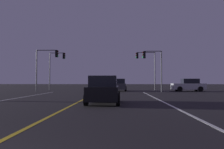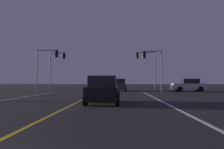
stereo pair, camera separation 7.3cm
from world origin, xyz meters
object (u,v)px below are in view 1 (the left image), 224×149
traffic_light_near_right (152,62)px  traffic_light_far_right (146,62)px  car_crossing_side (189,85)px  car_lead_same_lane (104,90)px  traffic_light_near_left (47,61)px  car_ahead_far (119,85)px  traffic_light_far_left (57,63)px

traffic_light_near_right → traffic_light_far_right: (-0.19, 5.50, 0.38)m
traffic_light_far_right → car_crossing_side: bearing=150.0°
car_lead_same_lane → traffic_light_near_right: traffic_light_near_right is taller
car_lead_same_lane → traffic_light_near_left: (-8.33, 14.83, 3.17)m
car_ahead_far → car_lead_same_lane: bearing=177.3°
car_crossing_side → traffic_light_far_left: size_ratio=0.75×
car_ahead_far → car_crossing_side: bearing=-93.4°
car_ahead_far → car_crossing_side: same height
traffic_light_far_right → car_ahead_far: bearing=32.5°
traffic_light_far_right → traffic_light_far_left: bearing=0.0°
traffic_light_near_left → traffic_light_far_left: (-0.25, 5.50, 0.20)m
car_lead_same_lane → car_ahead_far: bearing=-2.7°
car_lead_same_lane → traffic_light_far_right: 21.18m
car_ahead_far → traffic_light_near_right: 5.95m
car_lead_same_lane → traffic_light_near_right: size_ratio=0.83×
car_ahead_far → traffic_light_far_left: traffic_light_far_left is taller
car_lead_same_lane → traffic_light_near_right: (5.06, 14.83, 3.02)m
car_ahead_far → traffic_light_near_left: bearing=107.8°
car_ahead_far → car_lead_same_lane: (-0.85, -17.77, 0.00)m
traffic_light_near_right → traffic_light_near_left: traffic_light_near_left is taller
traffic_light_near_right → traffic_light_far_right: bearing=-88.0°
traffic_light_near_right → car_lead_same_lane: bearing=71.2°
traffic_light_near_right → traffic_light_far_left: traffic_light_far_left is taller
car_crossing_side → car_lead_same_lane: size_ratio=1.00×
traffic_light_far_right → traffic_light_far_left: (-13.45, 0.00, -0.04)m
car_crossing_side → car_lead_same_lane: bearing=59.2°
traffic_light_near_right → traffic_light_far_right: traffic_light_far_right is taller
traffic_light_near_left → car_ahead_far: bearing=17.8°
traffic_light_near_left → traffic_light_far_right: (13.20, 5.50, 0.23)m
car_ahead_far → traffic_light_near_right: traffic_light_near_right is taller
traffic_light_near_left → traffic_light_far_right: bearing=22.6°
car_ahead_far → traffic_light_near_left: size_ratio=0.80×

